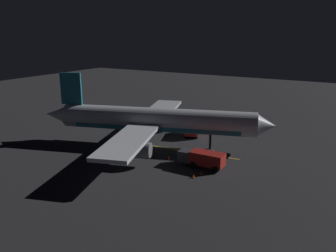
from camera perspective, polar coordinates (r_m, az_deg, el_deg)
name	(u,v)px	position (r m, az deg, el deg)	size (l,w,h in m)	color
ground_plane	(157,146)	(55.20, -1.80, -3.33)	(180.00, 180.00, 0.20)	#27272B
apron_guide_stripe	(178,150)	(53.07, 1.74, -3.99)	(0.24, 19.22, 0.01)	gold
airliner	(153,121)	(54.15, -2.46, 0.88)	(34.43, 36.67, 11.31)	silver
baggage_truck	(203,159)	(46.40, 5.81, -5.47)	(2.33, 6.33, 2.17)	maroon
catering_truck	(192,128)	(60.73, 4.10, -0.26)	(6.88, 4.18, 2.40)	maroon
ground_crew_worker	(213,156)	(48.54, 7.50, -4.91)	(0.40, 0.40, 1.74)	black
traffic_cone_near_left	(153,155)	(50.31, -2.56, -4.81)	(0.50, 0.50, 0.55)	#EA590F
traffic_cone_near_right	(201,173)	(44.14, 5.55, -7.86)	(0.50, 0.50, 0.55)	#EA590F
traffic_cone_under_wing	(169,158)	(48.99, 0.15, -5.37)	(0.50, 0.50, 0.55)	#EA590F
traffic_cone_far	(193,176)	(43.29, 4.24, -8.31)	(0.50, 0.50, 0.55)	#EA590F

